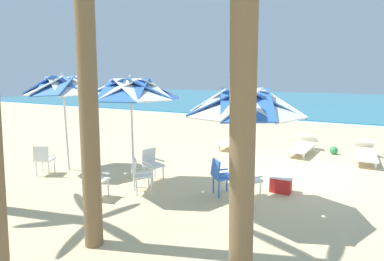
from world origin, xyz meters
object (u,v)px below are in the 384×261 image
Objects in this scene: beach_umbrella_2 at (63,87)px; sun_lounger_1 at (303,146)px; plastic_chair_3 at (152,163)px; beach_ball at (334,150)px; palm_tree_0 at (83,34)px; plastic_chair_5 at (44,158)px; palm_tree_1 at (248,72)px; cooler_box at (281,184)px; sun_lounger_2 at (234,140)px; plastic_chair_0 at (247,178)px; plastic_chair_4 at (140,173)px; plastic_chair_2 at (94,178)px; beach_umbrella_0 at (244,103)px; beach_umbrella_1 at (131,90)px; plastic_chair_1 at (221,175)px; sun_lounger_0 at (365,153)px.

beach_umbrella_2 is 8.31m from sun_lounger_1.
beach_ball is (4.15, 5.42, -0.35)m from plastic_chair_3.
palm_tree_0 is at bearing -72.10° from plastic_chair_3.
palm_tree_1 is at bearing -17.95° from plastic_chair_5.
palm_tree_1 reaches higher than cooler_box.
sun_lounger_2 is 4.31× the size of cooler_box.
plastic_chair_5 is 5.25m from palm_tree_0.
plastic_chair_0 is at bearing 1.06° from plastic_chair_3.
plastic_chair_2 is at bearing -132.73° from plastic_chair_4.
beach_umbrella_0 is at bearing -110.18° from cooler_box.
beach_umbrella_1 is at bearing 8.87° from plastic_chair_5.
beach_ball is at bearing 9.27° from sun_lounger_2.
sun_lounger_2 is 3.67m from beach_ball.
beach_umbrella_2 reaches higher than plastic_chair_3.
beach_umbrella_0 is at bearing 53.74° from palm_tree_0.
beach_umbrella_1 reaches higher than plastic_chair_5.
plastic_chair_5 is at bearing 167.76° from plastic_chair_2.
plastic_chair_5 is at bearing -171.13° from beach_umbrella_1.
sun_lounger_2 is at bearing 93.19° from palm_tree_0.
palm_tree_1 is at bearing -35.01° from plastic_chair_4.
plastic_chair_3 is 5.32m from palm_tree_1.
sun_lounger_0 is at bearing 57.88° from plastic_chair_1.
palm_tree_1 is at bearing -23.68° from beach_umbrella_2.
palm_tree_1 is at bearing -73.30° from plastic_chair_0.
plastic_chair_3 is (-2.00, 0.05, 0.00)m from plastic_chair_1.
cooler_box is at bearing 95.21° from palm_tree_1.
beach_umbrella_1 is at bearing -102.26° from plastic_chair_3.
beach_umbrella_2 reaches higher than sun_lounger_0.
plastic_chair_0 is (-0.09, 0.65, -1.75)m from beach_umbrella_0.
sun_lounger_1 is 1.10m from beach_ball.
plastic_chair_4 is 6.54m from sun_lounger_1.
plastic_chair_2 is at bearing -27.60° from beach_umbrella_2.
palm_tree_0 reaches higher than plastic_chair_3.
palm_tree_0 reaches higher than plastic_chair_5.
plastic_chair_4 is 5.68m from sun_lounger_2.
sun_lounger_2 reaches higher than beach_ball.
beach_umbrella_0 is 3.03× the size of plastic_chair_3.
palm_tree_0 reaches higher than plastic_chair_1.
plastic_chair_2 reaches higher than sun_lounger_1.
beach_umbrella_0 is 5.97m from sun_lounger_1.
plastic_chair_5 is (-5.69, -0.46, -1.75)m from beach_umbrella_0.
plastic_chair_1 is at bearing 142.18° from beach_umbrella_0.
sun_lounger_1 is at bearing 85.68° from beach_umbrella_0.
plastic_chair_3 is 4.86m from sun_lounger_2.
plastic_chair_5 is (-2.52, 0.55, 0.00)m from plastic_chair_2.
sun_lounger_1 is at bearing 176.06° from sun_lounger_0.
sun_lounger_2 is (0.66, 5.44, -2.17)m from beach_umbrella_1.
plastic_chair_3 is 3.44m from beach_umbrella_2.
sun_lounger_2 is (-1.47, 4.88, -0.22)m from plastic_chair_1.
beach_ball is (1.45, 6.02, -2.10)m from beach_umbrella_0.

